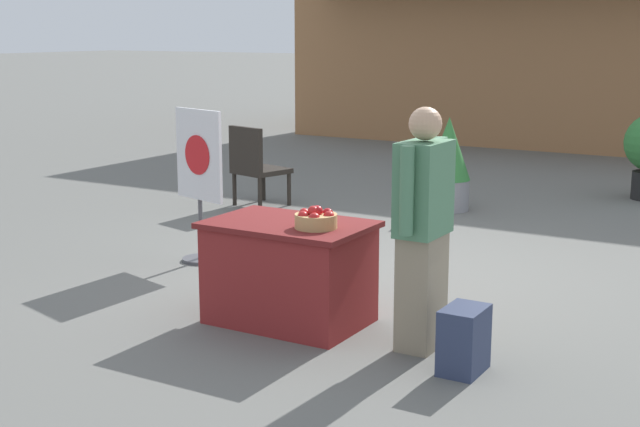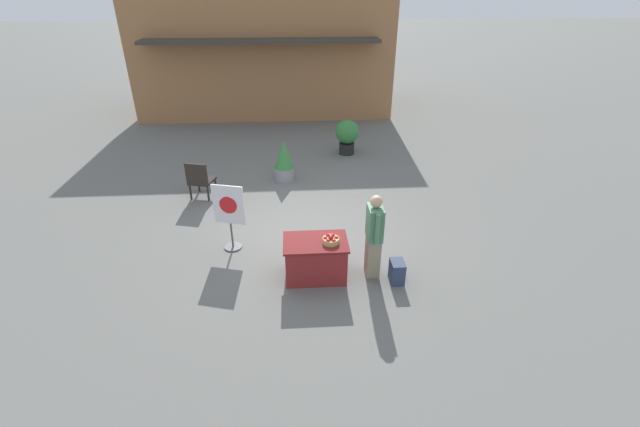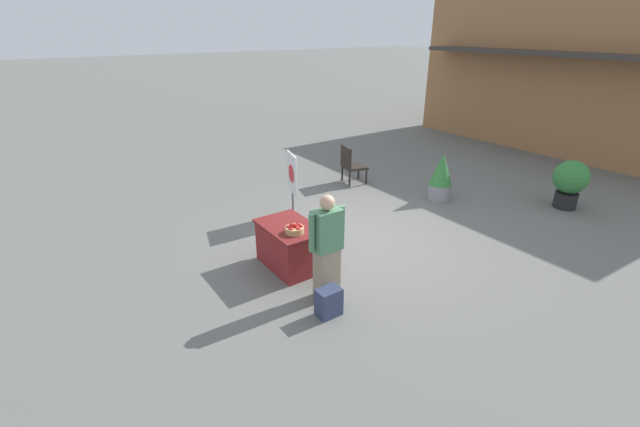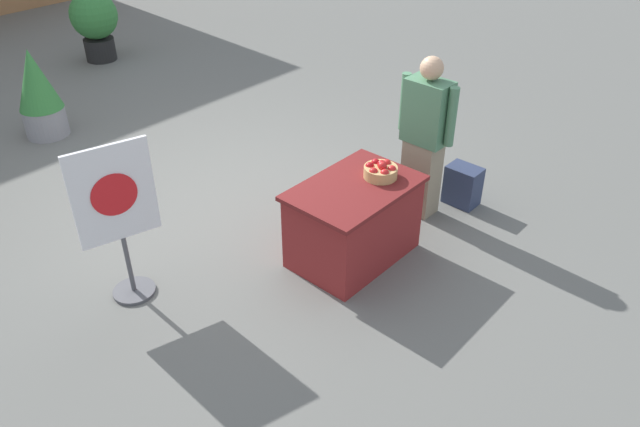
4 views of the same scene
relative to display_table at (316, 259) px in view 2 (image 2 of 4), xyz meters
name	(u,v)px [view 2 (image 2 of 4)]	position (x,y,z in m)	size (l,w,h in m)	color
ground_plane	(311,236)	(-0.01, 1.40, -0.38)	(120.00, 120.00, 0.00)	slate
storefront_building	(265,48)	(-1.35, 12.35, 2.06)	(9.83, 5.50, 4.86)	#9E6B42
display_table	(316,259)	(0.00, 0.00, 0.00)	(1.16, 0.78, 0.75)	maroon
apple_basket	(331,240)	(0.27, -0.07, 0.44)	(0.30, 0.30, 0.16)	tan
person_visitor	(374,236)	(1.05, -0.01, 0.45)	(0.26, 0.61, 1.63)	gray
backpack	(397,272)	(1.46, -0.27, -0.17)	(0.24, 0.34, 0.42)	#2D3856
poster_board	(229,214)	(-1.65, 1.06, 0.41)	(0.63, 0.36, 1.41)	#4C4C51
patio_chair	(200,179)	(-2.69, 3.45, 0.15)	(0.67, 0.67, 0.98)	#28231E
potted_plant_near_left	(284,161)	(-0.61, 4.45, 0.18)	(0.53, 0.53, 1.11)	gray
potted_plant_far_right	(347,135)	(1.35, 6.36, 0.25)	(0.74, 0.74, 1.09)	black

